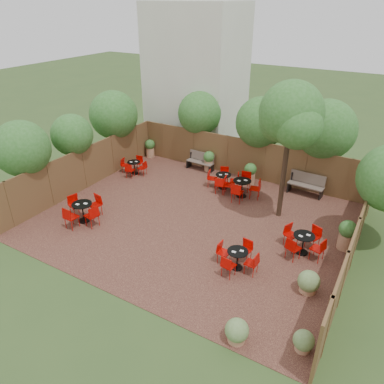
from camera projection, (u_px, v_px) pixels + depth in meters
The scene contains 13 objects.
ground at pixel (195, 221), 15.23m from camera, with size 80.00×80.00×0.00m, color #354F23.
courtyard_paving at pixel (195, 221), 15.23m from camera, with size 12.00×10.00×0.02m, color black.
fence_back at pixel (244, 158), 18.59m from camera, with size 12.00×0.08×2.00m, color brown.
fence_left at pixel (85, 168), 17.45m from camera, with size 0.08×10.00×2.00m, color brown.
fence_right at pixel (354, 244), 12.08m from camera, with size 0.08×10.00×2.00m, color brown.
neighbour_building at pixel (197, 78), 21.50m from camera, with size 5.00×4.00×8.00m, color beige.
overhang_foliage at pixel (212, 131), 16.95m from camera, with size 15.63×10.84×2.77m.
courtyard_tree at pixel (290, 118), 13.65m from camera, with size 2.60×2.50×5.57m.
park_bench_left at pixel (201, 161), 19.57m from camera, with size 1.52×0.56×0.92m.
park_bench_right at pixel (306, 184), 17.06m from camera, with size 1.65×0.63×1.00m.
bistro_tables at pixel (199, 203), 15.61m from camera, with size 10.86×7.13×0.93m.
planters at pixel (236, 177), 17.53m from camera, with size 11.89×4.20×1.15m.
low_shrubs at pixel (284, 311), 10.38m from camera, with size 2.20×3.49×0.74m.
Camera 1 is at (6.45, -11.22, 8.12)m, focal length 34.69 mm.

